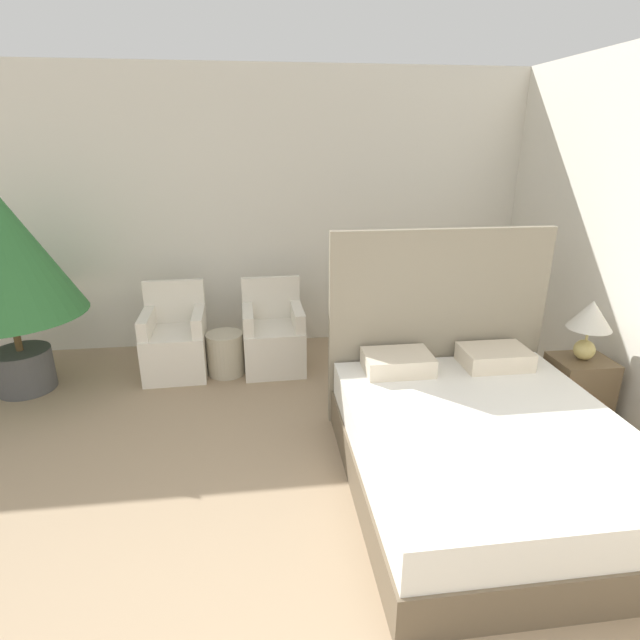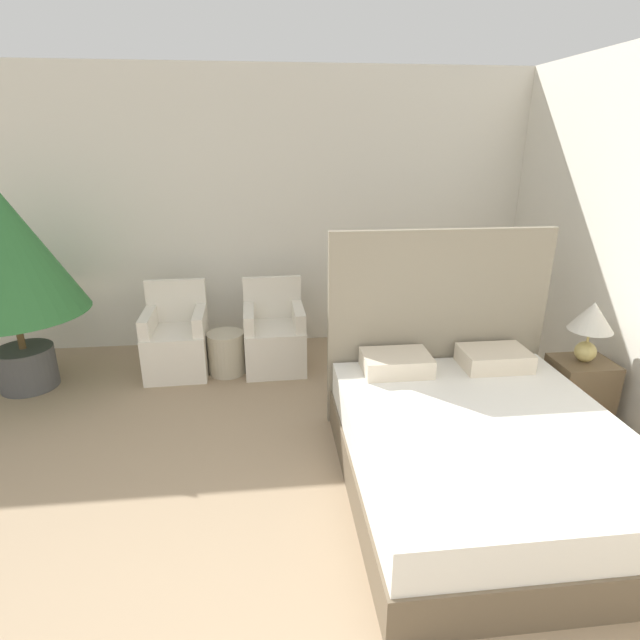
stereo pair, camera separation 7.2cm
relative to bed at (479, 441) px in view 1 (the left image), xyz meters
name	(u,v)px [view 1 (the left image)]	position (x,y,z in m)	size (l,w,h in m)	color
wall_back	(254,213)	(-1.43, 2.75, 1.13)	(10.00, 0.06, 2.90)	silver
bed	(479,441)	(0.00, 0.00, 0.00)	(1.75, 2.03, 1.57)	brown
armchair_near_window_left	(176,345)	(-2.24, 1.98, -0.02)	(0.60, 0.61, 0.89)	silver
armchair_near_window_right	(274,341)	(-1.28, 1.98, -0.02)	(0.60, 0.61, 0.89)	silver
nightstand	(577,389)	(1.14, 0.67, -0.05)	(0.45, 0.37, 0.54)	brown
table_lamp	(590,320)	(1.14, 0.68, 0.56)	(0.33, 0.33, 0.49)	tan
side_table	(226,354)	(-1.76, 1.91, -0.11)	(0.36, 0.36, 0.42)	#B7AD93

